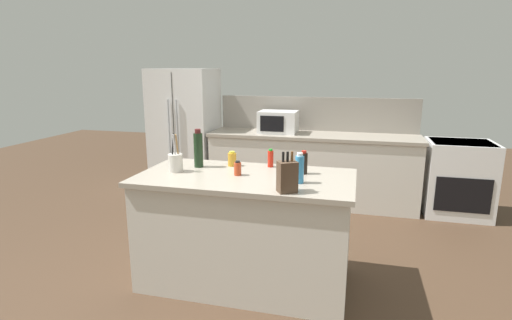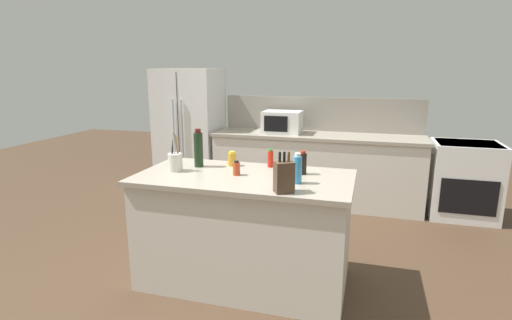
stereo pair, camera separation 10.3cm
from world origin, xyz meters
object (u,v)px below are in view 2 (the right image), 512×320
at_px(range_oven, 464,180).
at_px(knife_block, 284,177).
at_px(microwave, 282,122).
at_px(honey_jar, 232,159).
at_px(spice_jar_paprika, 236,168).
at_px(hot_sauce_bottle, 270,159).
at_px(wine_bottle, 198,149).
at_px(soy_sauce_bottle, 303,163).
at_px(refrigerator, 190,131).
at_px(dish_soap_bottle, 297,169).
at_px(utensil_crock, 175,161).

distance_m(range_oven, knife_block, 3.11).
relative_size(microwave, honey_jar, 3.81).
bearing_deg(honey_jar, microwave, 89.02).
height_order(knife_block, spice_jar_paprika, knife_block).
height_order(range_oven, hot_sauce_bottle, hot_sauce_bottle).
distance_m(honey_jar, wine_bottle, 0.31).
bearing_deg(knife_block, soy_sauce_bottle, 54.75).
relative_size(refrigerator, hot_sauce_bottle, 11.07).
relative_size(refrigerator, microwave, 3.55).
bearing_deg(refrigerator, soy_sauce_bottle, -46.21).
height_order(refrigerator, microwave, refrigerator).
relative_size(range_oven, dish_soap_bottle, 3.95).
xyz_separation_m(soy_sauce_bottle, honey_jar, (-0.65, 0.11, -0.03)).
distance_m(dish_soap_bottle, hot_sauce_bottle, 0.54).
bearing_deg(refrigerator, range_oven, -0.81).
height_order(soy_sauce_bottle, spice_jar_paprika, soy_sauce_bottle).
height_order(dish_soap_bottle, spice_jar_paprika, dish_soap_bottle).
relative_size(refrigerator, dish_soap_bottle, 7.64).
height_order(honey_jar, wine_bottle, wine_bottle).
relative_size(range_oven, spice_jar_paprika, 7.69).
distance_m(knife_block, spice_jar_paprika, 0.58).
distance_m(refrigerator, soy_sauce_bottle, 2.88).
xyz_separation_m(utensil_crock, spice_jar_paprika, (0.54, 0.02, -0.03)).
xyz_separation_m(hot_sauce_bottle, wine_bottle, (-0.61, -0.16, 0.08)).
height_order(dish_soap_bottle, soy_sauce_bottle, dish_soap_bottle).
height_order(range_oven, spice_jar_paprika, spice_jar_paprika).
relative_size(refrigerator, soy_sauce_bottle, 9.14).
bearing_deg(utensil_crock, dish_soap_bottle, -4.31).
height_order(spice_jar_paprika, wine_bottle, wine_bottle).
bearing_deg(spice_jar_paprika, soy_sauce_bottle, 19.11).
bearing_deg(wine_bottle, knife_block, -30.68).
bearing_deg(range_oven, dish_soap_bottle, -125.45).
distance_m(refrigerator, honey_jar, 2.38).
relative_size(range_oven, wine_bottle, 2.73).
distance_m(utensil_crock, spice_jar_paprika, 0.54).
height_order(refrigerator, range_oven, refrigerator).
xyz_separation_m(utensil_crock, soy_sauce_bottle, (1.05, 0.19, 0.01)).
distance_m(honey_jar, spice_jar_paprika, 0.32).
distance_m(microwave, spice_jar_paprika, 2.21).
bearing_deg(soy_sauce_bottle, wine_bottle, 179.84).
relative_size(range_oven, hot_sauce_bottle, 5.72).
relative_size(dish_soap_bottle, soy_sauce_bottle, 1.20).
distance_m(utensil_crock, soy_sauce_bottle, 1.07).
bearing_deg(refrigerator, dish_soap_bottle, -49.66).
bearing_deg(hot_sauce_bottle, microwave, 99.30).
relative_size(soy_sauce_bottle, hot_sauce_bottle, 1.21).
distance_m(refrigerator, hot_sauce_bottle, 2.55).
xyz_separation_m(honey_jar, spice_jar_paprika, (0.14, -0.29, -0.01)).
relative_size(hot_sauce_bottle, honey_jar, 1.22).
bearing_deg(hot_sauce_bottle, honey_jar, -171.69).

